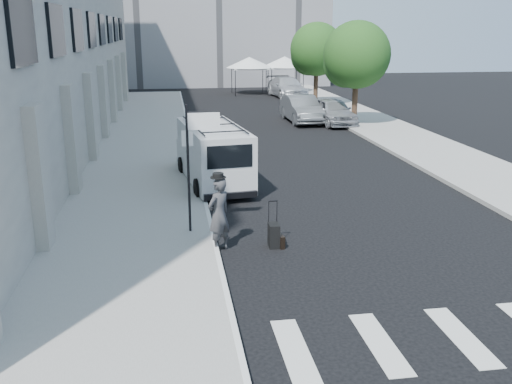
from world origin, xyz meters
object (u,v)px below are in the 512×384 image
object	(u,v)px
suitcase	(274,235)
cargo_van	(213,154)
briefcase	(280,241)
parked_car_a	(333,111)
businessman	(219,215)
parked_car_c	(287,87)
parked_car_b	(302,109)

from	to	relation	value
suitcase	cargo_van	distance (m)	6.81
briefcase	parked_car_a	size ratio (longest dim) A/B	0.09
businessman	parked_car_c	xyz separation A→B (m)	(8.70, 33.40, -0.15)
businessman	cargo_van	size ratio (longest dim) A/B	0.33
parked_car_b	cargo_van	bearing A→B (deg)	-117.08
parked_car_a	parked_car_b	xyz separation A→B (m)	(-1.65, 1.10, 0.02)
briefcase	parked_car_c	world-z (taller)	parked_car_c
cargo_van	parked_car_a	bearing A→B (deg)	49.35
cargo_van	parked_car_b	size ratio (longest dim) A/B	1.21
parked_car_a	businessman	bearing A→B (deg)	-118.31
cargo_van	parked_car_c	distance (m)	27.96
businessman	cargo_van	distance (m)	6.73
businessman	suitcase	xyz separation A→B (m)	(1.45, 0.04, -0.65)
briefcase	parked_car_a	world-z (taller)	parked_car_a
briefcase	parked_car_c	xyz separation A→B (m)	(7.10, 33.40, 0.66)
businessman	cargo_van	bearing A→B (deg)	-133.66
businessman	cargo_van	xyz separation A→B (m)	(0.37, 6.72, 0.15)
parked_car_c	cargo_van	bearing A→B (deg)	-113.14
briefcase	parked_car_b	distance (m)	20.98
briefcase	parked_car_c	bearing A→B (deg)	65.67
cargo_van	parked_car_c	xyz separation A→B (m)	(8.33, 26.69, -0.30)
suitcase	parked_car_b	world-z (taller)	parked_car_b
briefcase	parked_car_a	xyz separation A→B (m)	(6.95, 19.19, 0.62)
briefcase	parked_car_c	distance (m)	34.16
briefcase	parked_car_b	world-z (taller)	parked_car_b
briefcase	suitcase	world-z (taller)	suitcase
businessman	suitcase	size ratio (longest dim) A/B	1.60
suitcase	parked_car_b	bearing A→B (deg)	76.30
parked_car_b	parked_car_c	world-z (taller)	parked_car_c
parked_car_a	parked_car_b	world-z (taller)	parked_car_b
parked_car_b	parked_car_c	distance (m)	13.24
businessman	suitcase	distance (m)	1.59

